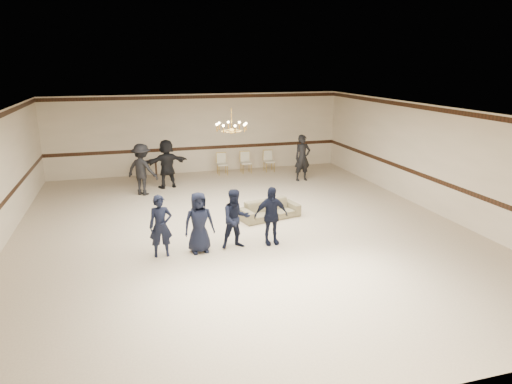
{
  "coord_description": "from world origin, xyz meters",
  "views": [
    {
      "loc": [
        -2.86,
        -11.42,
        4.42
      ],
      "look_at": [
        0.28,
        -0.5,
        1.15
      ],
      "focal_mm": 31.75,
      "sensor_mm": 36.0,
      "label": 1
    }
  ],
  "objects_px": {
    "boy_d": "(271,216)",
    "settee": "(270,210)",
    "adult_right": "(302,158)",
    "adult_mid": "(167,164)",
    "banquet_chair_right": "(269,161)",
    "console_table": "(147,170)",
    "boy_c": "(236,219)",
    "adult_left": "(142,170)",
    "boy_a": "(161,226)",
    "banquet_chair_left": "(222,164)",
    "boy_b": "(199,222)",
    "banquet_chair_mid": "(246,163)",
    "chandelier": "(231,119)"
  },
  "relations": [
    {
      "from": "adult_left",
      "to": "adult_mid",
      "type": "distance_m",
      "value": 1.14
    },
    {
      "from": "boy_b",
      "to": "boy_c",
      "type": "relative_size",
      "value": 1.0
    },
    {
      "from": "banquet_chair_mid",
      "to": "adult_mid",
      "type": "bearing_deg",
      "value": -152.46
    },
    {
      "from": "boy_d",
      "to": "settee",
      "type": "xyz_separation_m",
      "value": [
        0.57,
        1.86,
        -0.48
      ]
    },
    {
      "from": "adult_mid",
      "to": "settee",
      "type": "bearing_deg",
      "value": 108.64
    },
    {
      "from": "adult_mid",
      "to": "console_table",
      "type": "xyz_separation_m",
      "value": [
        -0.66,
        1.6,
        -0.54
      ]
    },
    {
      "from": "adult_right",
      "to": "adult_left",
      "type": "bearing_deg",
      "value": 177.68
    },
    {
      "from": "banquet_chair_mid",
      "to": "banquet_chair_right",
      "type": "relative_size",
      "value": 1.0
    },
    {
      "from": "banquet_chair_mid",
      "to": "adult_right",
      "type": "bearing_deg",
      "value": -40.81
    },
    {
      "from": "boy_d",
      "to": "adult_mid",
      "type": "xyz_separation_m",
      "value": [
        -1.98,
        6.12,
        0.15
      ]
    },
    {
      "from": "chandelier",
      "to": "boy_b",
      "type": "relative_size",
      "value": 0.63
    },
    {
      "from": "boy_d",
      "to": "adult_right",
      "type": "xyz_separation_m",
      "value": [
        3.12,
        5.72,
        0.15
      ]
    },
    {
      "from": "boy_c",
      "to": "boy_d",
      "type": "bearing_deg",
      "value": -3.6
    },
    {
      "from": "chandelier",
      "to": "adult_right",
      "type": "xyz_separation_m",
      "value": [
        3.56,
        3.43,
        -1.99
      ]
    },
    {
      "from": "boy_b",
      "to": "console_table",
      "type": "bearing_deg",
      "value": 92.39
    },
    {
      "from": "banquet_chair_mid",
      "to": "settee",
      "type": "bearing_deg",
      "value": -93.09
    },
    {
      "from": "console_table",
      "to": "boy_d",
      "type": "bearing_deg",
      "value": -76.46
    },
    {
      "from": "boy_d",
      "to": "banquet_chair_left",
      "type": "xyz_separation_m",
      "value": [
        0.35,
        7.52,
        -0.31
      ]
    },
    {
      "from": "boy_a",
      "to": "banquet_chair_mid",
      "type": "distance_m",
      "value": 8.55
    },
    {
      "from": "banquet_chair_right",
      "to": "console_table",
      "type": "bearing_deg",
      "value": 178.69
    },
    {
      "from": "boy_b",
      "to": "adult_right",
      "type": "xyz_separation_m",
      "value": [
        4.92,
        5.72,
        0.15
      ]
    },
    {
      "from": "adult_right",
      "to": "adult_mid",
      "type": "bearing_deg",
      "value": 170.34
    },
    {
      "from": "boy_a",
      "to": "adult_left",
      "type": "relative_size",
      "value": 0.84
    },
    {
      "from": "boy_a",
      "to": "adult_right",
      "type": "distance_m",
      "value": 8.16
    },
    {
      "from": "adult_right",
      "to": "banquet_chair_left",
      "type": "xyz_separation_m",
      "value": [
        -2.76,
        1.8,
        -0.46
      ]
    },
    {
      "from": "banquet_chair_mid",
      "to": "console_table",
      "type": "height_order",
      "value": "banquet_chair_mid"
    },
    {
      "from": "banquet_chair_left",
      "to": "boy_b",
      "type": "bearing_deg",
      "value": -105.94
    },
    {
      "from": "settee",
      "to": "banquet_chair_left",
      "type": "bearing_deg",
      "value": 78.64
    },
    {
      "from": "boy_d",
      "to": "adult_mid",
      "type": "relative_size",
      "value": 0.84
    },
    {
      "from": "adult_left",
      "to": "adult_mid",
      "type": "height_order",
      "value": "same"
    },
    {
      "from": "adult_left",
      "to": "adult_mid",
      "type": "xyz_separation_m",
      "value": [
        0.9,
        0.7,
        0.0
      ]
    },
    {
      "from": "chandelier",
      "to": "banquet_chair_right",
      "type": "bearing_deg",
      "value": 61.88
    },
    {
      "from": "boy_a",
      "to": "console_table",
      "type": "bearing_deg",
      "value": 90.29
    },
    {
      "from": "boy_c",
      "to": "banquet_chair_left",
      "type": "bearing_deg",
      "value": 76.94
    },
    {
      "from": "banquet_chair_mid",
      "to": "boy_d",
      "type": "bearing_deg",
      "value": -95.42
    },
    {
      "from": "adult_mid",
      "to": "adult_right",
      "type": "height_order",
      "value": "same"
    },
    {
      "from": "adult_mid",
      "to": "adult_right",
      "type": "bearing_deg",
      "value": 163.26
    },
    {
      "from": "boy_d",
      "to": "banquet_chair_mid",
      "type": "xyz_separation_m",
      "value": [
        1.35,
        7.52,
        -0.31
      ]
    },
    {
      "from": "adult_mid",
      "to": "boy_d",
      "type": "bearing_deg",
      "value": 95.69
    },
    {
      "from": "adult_left",
      "to": "banquet_chair_right",
      "type": "bearing_deg",
      "value": -121.49
    },
    {
      "from": "banquet_chair_mid",
      "to": "banquet_chair_left",
      "type": "bearing_deg",
      "value": -175.23
    },
    {
      "from": "boy_a",
      "to": "adult_left",
      "type": "xyz_separation_m",
      "value": [
        -0.18,
        5.42,
        0.15
      ]
    },
    {
      "from": "boy_b",
      "to": "console_table",
      "type": "distance_m",
      "value": 7.78
    },
    {
      "from": "boy_c",
      "to": "settee",
      "type": "bearing_deg",
      "value": 48.0
    },
    {
      "from": "boy_a",
      "to": "adult_mid",
      "type": "distance_m",
      "value": 6.17
    },
    {
      "from": "boy_c",
      "to": "banquet_chair_right",
      "type": "relative_size",
      "value": 1.72
    },
    {
      "from": "banquet_chair_mid",
      "to": "console_table",
      "type": "distance_m",
      "value": 4.01
    },
    {
      "from": "chandelier",
      "to": "adult_mid",
      "type": "height_order",
      "value": "chandelier"
    },
    {
      "from": "boy_d",
      "to": "adult_left",
      "type": "bearing_deg",
      "value": 116.81
    },
    {
      "from": "boy_c",
      "to": "adult_mid",
      "type": "height_order",
      "value": "adult_mid"
    }
  ]
}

